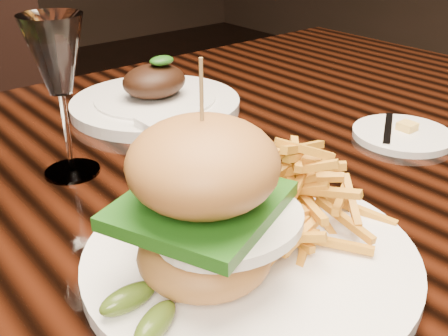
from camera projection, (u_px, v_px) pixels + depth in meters
dining_table at (166, 227)px, 0.68m from camera, size 1.60×0.90×0.75m
burger_plate at (251, 212)px, 0.46m from camera, size 0.31×0.31×0.21m
side_saucer at (402, 134)px, 0.75m from camera, size 0.14×0.14×0.02m
ramekin at (167, 129)px, 0.74m from camera, size 0.07×0.07×0.03m
wine_glass at (56, 61)px, 0.59m from camera, size 0.07×0.07×0.19m
far_dish at (155, 100)px, 0.84m from camera, size 0.27×0.27×0.09m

